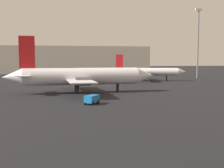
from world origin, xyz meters
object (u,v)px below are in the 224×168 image
Objects in this scene: baggage_cart at (92,99)px; light_mast_right at (198,40)px; airplane_on_taxiway at (81,76)px; airplane_far_left at (147,72)px.

light_mast_right reaches higher than baggage_cart.
airplane_on_taxiway is 36.04m from airplane_far_left.
light_mast_right is at bearing 34.54° from airplane_far_left.
airplane_far_left is at bearing 48.28° from airplane_on_taxiway.
airplane_on_taxiway reaches higher than baggage_cart.
airplane_on_taxiway is at bearing -113.95° from airplane_far_left.
baggage_cart is 67.55m from light_mast_right.
airplane_far_left is 0.98× the size of light_mast_right.
light_mast_right is at bearing 36.26° from airplane_on_taxiway.
baggage_cart is at bearing -102.66° from airplane_far_left.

